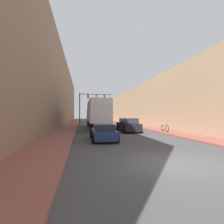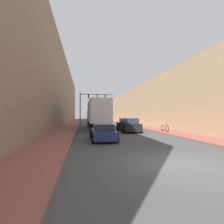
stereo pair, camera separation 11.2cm
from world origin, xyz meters
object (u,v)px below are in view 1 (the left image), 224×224
Objects in this scene: parked_bicycle at (165,128)px; traffic_signal_gantry at (89,102)px; suv_car at (128,125)px; semi_truck at (96,114)px; sedan_car at (103,132)px.

traffic_signal_gantry is at bearing 111.11° from parked_bicycle.
suv_car is at bearing 154.61° from parked_bicycle.
traffic_signal_gantry is at bearing 92.82° from semi_truck.
suv_car is at bearing -77.70° from traffic_signal_gantry.
suv_car is at bearing -57.40° from semi_truck.
traffic_signal_gantry is at bearing 102.30° from suv_car.
semi_truck is 7.90× the size of parked_bicycle.
suv_car is 0.66× the size of traffic_signal_gantry.
parked_bicycle is at bearing -68.89° from traffic_signal_gantry.
parked_bicycle is at bearing -44.62° from semi_truck.
parked_bicycle is (3.83, -1.82, -0.26)m from suv_car.
semi_truck is at bearing 135.38° from parked_bicycle.
semi_truck reaches higher than sedan_car.
sedan_car is 8.98m from parked_bicycle.
traffic_signal_gantry is (-4.06, 18.63, 4.19)m from suv_car.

